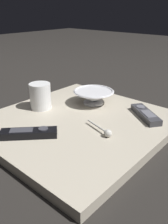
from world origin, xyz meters
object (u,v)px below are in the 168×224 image
at_px(tv_remote_near, 29,133).
at_px(tv_remote_far, 145,114).
at_px(coffee_mug, 40,96).
at_px(teaspoon, 106,132).
at_px(cereal_bowl, 94,96).

relative_size(tv_remote_near, tv_remote_far, 0.98).
height_order(coffee_mug, tv_remote_near, coffee_mug).
distance_m(teaspoon, tv_remote_near, 0.24).
height_order(cereal_bowl, coffee_mug, coffee_mug).
relative_size(cereal_bowl, tv_remote_near, 1.08).
bearing_deg(coffee_mug, teaspoon, 88.88).
height_order(teaspoon, tv_remote_near, tv_remote_near).
bearing_deg(tv_remote_far, coffee_mug, -60.63).
xyz_separation_m(cereal_bowl, teaspoon, (0.18, 0.20, -0.02)).
distance_m(cereal_bowl, coffee_mug, 0.22).
bearing_deg(teaspoon, tv_remote_far, 172.12).
distance_m(cereal_bowl, tv_remote_far, 0.23).
bearing_deg(teaspoon, tv_remote_near, -46.47).
distance_m(cereal_bowl, tv_remote_near, 0.35).
xyz_separation_m(teaspoon, tv_remote_far, (-0.20, 0.03, -0.00)).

